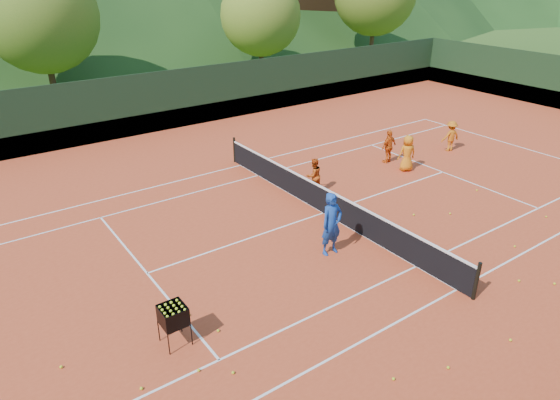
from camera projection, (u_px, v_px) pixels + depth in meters
ground at (324, 213)px, 17.24m from camera, size 400.00×400.00×0.00m
clay_court at (324, 213)px, 17.24m from camera, size 40.00×24.00×0.02m
coach at (332, 224)px, 14.47m from camera, size 0.71×0.47×1.93m
student_a at (314, 176)px, 18.51m from camera, size 0.65×0.51×1.34m
student_b at (389, 146)px, 21.28m from camera, size 0.86×0.41×1.44m
student_c at (407, 153)px, 20.43m from camera, size 0.85×0.70×1.51m
student_d at (451, 136)px, 22.63m from camera, size 0.99×0.71×1.39m
tennis_ball_0 at (199, 370)px, 10.55m from camera, size 0.07×0.07×0.07m
tennis_ball_1 at (448, 368)px, 10.62m from camera, size 0.07×0.07×0.07m
tennis_ball_3 at (519, 281)px, 13.51m from camera, size 0.07×0.07×0.07m
tennis_ball_4 at (450, 214)px, 17.11m from camera, size 0.07×0.07×0.07m
tennis_ball_5 at (141, 388)px, 10.10m from camera, size 0.07×0.07×0.07m
tennis_ball_6 at (414, 215)px, 17.03m from camera, size 0.07×0.07×0.07m
tennis_ball_10 at (189, 315)px, 12.20m from camera, size 0.07×0.07×0.07m
tennis_ball_12 at (515, 246)px, 15.14m from camera, size 0.07×0.07×0.07m
tennis_ball_13 at (511, 340)px, 11.39m from camera, size 0.07×0.07×0.07m
tennis_ball_16 at (233, 373)px, 10.48m from camera, size 0.07×0.07×0.07m
tennis_ball_17 at (61, 367)px, 10.63m from camera, size 0.07×0.07×0.07m
tennis_ball_18 at (477, 190)px, 18.86m from camera, size 0.07×0.07×0.07m
tennis_ball_19 at (218, 331)px, 11.68m from camera, size 0.07×0.07×0.07m
tennis_ball_21 at (546, 217)px, 16.90m from camera, size 0.07×0.07×0.07m
tennis_ball_22 at (554, 284)px, 13.38m from camera, size 0.07×0.07×0.07m
tennis_ball_23 at (394, 379)px, 10.33m from camera, size 0.07×0.07×0.07m
tennis_ball_24 at (424, 260)px, 14.46m from camera, size 0.07×0.07×0.07m
court_lines at (324, 213)px, 17.23m from camera, size 23.83×11.03×0.00m
tennis_net at (324, 200)px, 17.02m from camera, size 0.10×12.07×1.10m
perimeter_fence at (325, 180)px, 16.69m from camera, size 40.40×24.24×3.00m
ball_hopper at (173, 316)px, 11.04m from camera, size 0.57×0.57×1.00m
tree_b at (40, 15)px, 27.62m from camera, size 6.40×6.40×8.40m
tree_c at (261, 15)px, 34.48m from camera, size 5.60×5.60×7.35m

